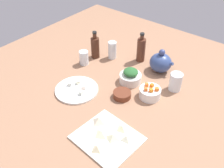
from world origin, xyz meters
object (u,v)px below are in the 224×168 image
at_px(drinking_glass_2, 84,58).
at_px(bowl_small_side, 122,95).
at_px(bowl_greens, 130,78).
at_px(bowl_carrots, 150,93).
at_px(teapot, 161,62).
at_px(bottle_0, 95,47).
at_px(bottle_1, 141,49).
at_px(plate_tofu, 77,90).
at_px(drinking_glass_1, 112,50).
at_px(cutting_board, 107,138).
at_px(drinking_glass_0, 176,82).

bearing_deg(drinking_glass_2, bowl_small_side, -15.69).
bearing_deg(bowl_small_side, bowl_greens, 107.38).
height_order(bowl_carrots, teapot, teapot).
distance_m(bowl_greens, bowl_small_side, 0.15).
distance_m(bowl_small_side, bottle_0, 0.46).
relative_size(bowl_greens, bowl_carrots, 1.09).
bearing_deg(bottle_0, bowl_small_side, -29.36).
relative_size(bowl_small_side, teapot, 0.65).
relative_size(bowl_carrots, bottle_1, 0.59).
height_order(bowl_greens, bottle_0, bottle_0).
height_order(plate_tofu, drinking_glass_1, drinking_glass_1).
xyz_separation_m(cutting_board, drinking_glass_2, (-0.52, 0.39, 0.04)).
relative_size(bottle_1, drinking_glass_1, 1.69).
bearing_deg(bowl_greens, bowl_small_side, -72.62).
distance_m(bowl_carrots, drinking_glass_0, 0.17).
bearing_deg(plate_tofu, bottle_1, 77.44).
distance_m(bottle_1, drinking_glass_2, 0.38).
bearing_deg(bowl_small_side, bottle_0, 150.64).
height_order(bowl_small_side, bottle_1, bottle_1).
bearing_deg(drinking_glass_1, plate_tofu, -81.79).
height_order(plate_tofu, drinking_glass_2, drinking_glass_2).
distance_m(cutting_board, teapot, 0.65).
bearing_deg(drinking_glass_1, drinking_glass_0, -4.52).
height_order(bowl_small_side, bottle_0, bottle_0).
xyz_separation_m(bowl_small_side, drinking_glass_2, (-0.40, 0.11, 0.03)).
relative_size(teapot, drinking_glass_2, 1.66).
height_order(bottle_0, drinking_glass_2, bottle_0).
distance_m(bowl_small_side, drinking_glass_2, 0.41).
bearing_deg(teapot, bowl_small_side, -95.71).
bearing_deg(bottle_1, drinking_glass_1, -151.47).
relative_size(bowl_carrots, drinking_glass_2, 1.29).
distance_m(bowl_greens, bottle_0, 0.36).
bearing_deg(bowl_small_side, bottle_1, 108.78).
distance_m(cutting_board, bottle_1, 0.71).
distance_m(bottle_0, drinking_glass_2, 0.12).
bearing_deg(drinking_glass_2, cutting_board, -37.02).
bearing_deg(drinking_glass_0, bowl_small_side, -128.62).
relative_size(cutting_board, bowl_carrots, 2.35).
bearing_deg(bottle_0, drinking_glass_0, 2.42).
xyz_separation_m(bowl_carrots, drinking_glass_1, (-0.42, 0.19, 0.03)).
bearing_deg(cutting_board, drinking_glass_2, 142.98).
bearing_deg(bowl_greens, bottle_0, 167.12).
height_order(bowl_small_side, drinking_glass_2, drinking_glass_2).
distance_m(cutting_board, drinking_glass_0, 0.54).
relative_size(bowl_small_side, bottle_0, 0.53).
distance_m(bowl_carrots, drinking_glass_1, 0.46).
bearing_deg(bowl_greens, drinking_glass_0, 23.49).
bearing_deg(bowl_small_side, bowl_carrots, 39.26).
bearing_deg(cutting_board, bowl_greens, 111.78).
height_order(bowl_greens, drinking_glass_1, drinking_glass_1).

